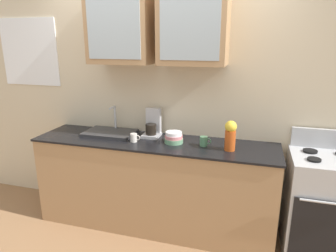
{
  "coord_description": "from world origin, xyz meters",
  "views": [
    {
      "loc": [
        0.92,
        -2.67,
        1.9
      ],
      "look_at": [
        0.15,
        0.0,
        1.1
      ],
      "focal_mm": 32.0,
      "sensor_mm": 36.0,
      "label": 1
    }
  ],
  "objects_px": {
    "bowl_stack": "(174,138)",
    "coffee_maker": "(152,126)",
    "cup_near_bowls": "(204,141)",
    "stove_range": "(322,206)",
    "cup_near_sink": "(134,138)",
    "vase": "(230,135)",
    "sink_faucet": "(110,132)"
  },
  "relations": [
    {
      "from": "cup_near_sink",
      "to": "bowl_stack",
      "type": "bearing_deg",
      "value": 11.74
    },
    {
      "from": "cup_near_sink",
      "to": "coffee_maker",
      "type": "xyz_separation_m",
      "value": [
        0.11,
        0.23,
        0.07
      ]
    },
    {
      "from": "sink_faucet",
      "to": "cup_near_sink",
      "type": "relative_size",
      "value": 5.2
    },
    {
      "from": "sink_faucet",
      "to": "cup_near_bowls",
      "type": "height_order",
      "value": "sink_faucet"
    },
    {
      "from": "bowl_stack",
      "to": "vase",
      "type": "xyz_separation_m",
      "value": [
        0.54,
        -0.06,
        0.09
      ]
    },
    {
      "from": "cup_near_bowls",
      "to": "stove_range",
      "type": "bearing_deg",
      "value": -0.11
    },
    {
      "from": "stove_range",
      "to": "vase",
      "type": "relative_size",
      "value": 4.03
    },
    {
      "from": "cup_near_sink",
      "to": "cup_near_bowls",
      "type": "xyz_separation_m",
      "value": [
        0.68,
        0.07,
        0.0
      ]
    },
    {
      "from": "cup_near_bowls",
      "to": "vase",
      "type": "bearing_deg",
      "value": -11.69
    },
    {
      "from": "coffee_maker",
      "to": "sink_faucet",
      "type": "bearing_deg",
      "value": -171.19
    },
    {
      "from": "vase",
      "to": "coffee_maker",
      "type": "relative_size",
      "value": 0.96
    },
    {
      "from": "cup_near_sink",
      "to": "coffee_maker",
      "type": "relative_size",
      "value": 0.35
    },
    {
      "from": "cup_near_sink",
      "to": "vase",
      "type": "bearing_deg",
      "value": 1.32
    },
    {
      "from": "stove_range",
      "to": "sink_faucet",
      "type": "xyz_separation_m",
      "value": [
        -2.11,
        0.09,
        0.48
      ]
    },
    {
      "from": "stove_range",
      "to": "cup_near_bowls",
      "type": "bearing_deg",
      "value": 179.89
    },
    {
      "from": "cup_near_bowls",
      "to": "sink_faucet",
      "type": "bearing_deg",
      "value": 175.0
    },
    {
      "from": "bowl_stack",
      "to": "coffee_maker",
      "type": "distance_m",
      "value": 0.32
    },
    {
      "from": "bowl_stack",
      "to": "stove_range",
      "type": "bearing_deg",
      "value": -0.42
    },
    {
      "from": "vase",
      "to": "cup_near_sink",
      "type": "xyz_separation_m",
      "value": [
        -0.93,
        -0.02,
        -0.1
      ]
    },
    {
      "from": "cup_near_bowls",
      "to": "cup_near_sink",
      "type": "bearing_deg",
      "value": -173.99
    },
    {
      "from": "sink_faucet",
      "to": "bowl_stack",
      "type": "distance_m",
      "value": 0.73
    },
    {
      "from": "sink_faucet",
      "to": "cup_near_bowls",
      "type": "relative_size",
      "value": 4.82
    },
    {
      "from": "stove_range",
      "to": "cup_near_bowls",
      "type": "height_order",
      "value": "stove_range"
    },
    {
      "from": "stove_range",
      "to": "cup_near_bowls",
      "type": "xyz_separation_m",
      "value": [
        -1.08,
        0.0,
        0.51
      ]
    },
    {
      "from": "cup_near_bowls",
      "to": "coffee_maker",
      "type": "relative_size",
      "value": 0.38
    },
    {
      "from": "stove_range",
      "to": "coffee_maker",
      "type": "relative_size",
      "value": 3.85
    },
    {
      "from": "bowl_stack",
      "to": "cup_near_bowls",
      "type": "bearing_deg",
      "value": -1.57
    },
    {
      "from": "sink_faucet",
      "to": "vase",
      "type": "xyz_separation_m",
      "value": [
        1.27,
        -0.14,
        0.13
      ]
    },
    {
      "from": "vase",
      "to": "cup_near_sink",
      "type": "height_order",
      "value": "vase"
    },
    {
      "from": "stove_range",
      "to": "cup_near_sink",
      "type": "height_order",
      "value": "stove_range"
    },
    {
      "from": "bowl_stack",
      "to": "vase",
      "type": "height_order",
      "value": "vase"
    },
    {
      "from": "vase",
      "to": "cup_near_bowls",
      "type": "relative_size",
      "value": 2.52
    }
  ]
}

